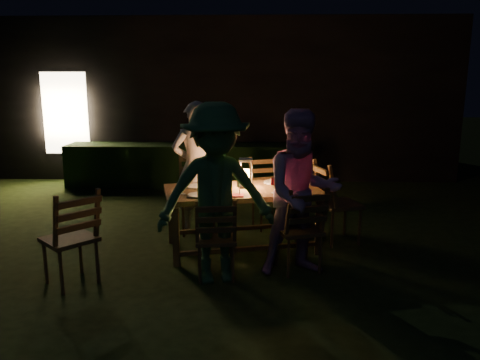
{
  "coord_description": "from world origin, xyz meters",
  "views": [
    {
      "loc": [
        1.01,
        -5.04,
        2.05
      ],
      "look_at": [
        0.81,
        0.62,
        0.8
      ],
      "focal_mm": 35.0,
      "sensor_mm": 36.0,
      "label": 1
    }
  ],
  "objects_px": {
    "bottle_table": "(222,178)",
    "side_table": "(220,177)",
    "chair_far_right": "(269,206)",
    "bottle_bucket_b": "(224,161)",
    "person_house_side": "(196,167)",
    "dining_table": "(243,195)",
    "lantern": "(246,175)",
    "chair_near_right": "(299,244)",
    "bottle_bucket_a": "(217,162)",
    "chair_end": "(337,217)",
    "person_opp_left": "(216,194)",
    "chair_far_left": "(198,208)",
    "chair_spare": "(72,255)",
    "person_opp_right": "(302,194)",
    "chair_near_left": "(216,252)",
    "ice_bucket": "(220,165)"
  },
  "relations": [
    {
      "from": "chair_near_right",
      "to": "chair_far_left",
      "type": "distance_m",
      "value": 1.79
    },
    {
      "from": "chair_far_left",
      "to": "person_opp_right",
      "type": "xyz_separation_m",
      "value": [
        1.26,
        -1.32,
        0.54
      ]
    },
    {
      "from": "chair_spare",
      "to": "bottle_bucket_b",
      "type": "height_order",
      "value": "chair_spare"
    },
    {
      "from": "chair_near_right",
      "to": "ice_bucket",
      "type": "bearing_deg",
      "value": 95.91
    },
    {
      "from": "dining_table",
      "to": "person_opp_left",
      "type": "relative_size",
      "value": 1.09
    },
    {
      "from": "chair_near_left",
      "to": "chair_far_right",
      "type": "bearing_deg",
      "value": 63.9
    },
    {
      "from": "dining_table",
      "to": "chair_far_right",
      "type": "height_order",
      "value": "chair_far_right"
    },
    {
      "from": "chair_far_right",
      "to": "chair_end",
      "type": "distance_m",
      "value": 1.03
    },
    {
      "from": "person_house_side",
      "to": "bottle_bucket_b",
      "type": "bearing_deg",
      "value": -120.87
    },
    {
      "from": "chair_end",
      "to": "chair_spare",
      "type": "bearing_deg",
      "value": -81.46
    },
    {
      "from": "lantern",
      "to": "bottle_bucket_b",
      "type": "xyz_separation_m",
      "value": [
        -0.38,
        1.6,
        -0.12
      ]
    },
    {
      "from": "ice_bucket",
      "to": "bottle_bucket_a",
      "type": "relative_size",
      "value": 0.94
    },
    {
      "from": "person_house_side",
      "to": "bottle_bucket_a",
      "type": "bearing_deg",
      "value": -116.31
    },
    {
      "from": "person_house_side",
      "to": "person_opp_left",
      "type": "bearing_deg",
      "value": 90.0
    },
    {
      "from": "dining_table",
      "to": "bottle_bucket_b",
      "type": "height_order",
      "value": "bottle_bucket_b"
    },
    {
      "from": "person_house_side",
      "to": "dining_table",
      "type": "bearing_deg",
      "value": 118.76
    },
    {
      "from": "chair_near_left",
      "to": "bottle_table",
      "type": "relative_size",
      "value": 3.29
    },
    {
      "from": "chair_spare",
      "to": "dining_table",
      "type": "bearing_deg",
      "value": -15.32
    },
    {
      "from": "chair_spare",
      "to": "side_table",
      "type": "xyz_separation_m",
      "value": [
        1.29,
        2.68,
        0.24
      ]
    },
    {
      "from": "chair_near_right",
      "to": "chair_end",
      "type": "distance_m",
      "value": 1.09
    },
    {
      "from": "chair_end",
      "to": "ice_bucket",
      "type": "relative_size",
      "value": 3.59
    },
    {
      "from": "chair_far_right",
      "to": "bottle_bucket_b",
      "type": "bearing_deg",
      "value": -67.88
    },
    {
      "from": "lantern",
      "to": "bottle_table",
      "type": "relative_size",
      "value": 1.25
    },
    {
      "from": "chair_near_left",
      "to": "chair_end",
      "type": "bearing_deg",
      "value": 31.48
    },
    {
      "from": "chair_far_left",
      "to": "bottle_bucket_a",
      "type": "xyz_separation_m",
      "value": [
        0.18,
        0.94,
        0.46
      ]
    },
    {
      "from": "chair_end",
      "to": "chair_spare",
      "type": "xyz_separation_m",
      "value": [
        -2.87,
        -1.36,
        -0.01
      ]
    },
    {
      "from": "dining_table",
      "to": "ice_bucket",
      "type": "distance_m",
      "value": 1.67
    },
    {
      "from": "chair_near_right",
      "to": "bottle_bucket_a",
      "type": "xyz_separation_m",
      "value": [
        -1.07,
        2.22,
        0.49
      ]
    },
    {
      "from": "bottle_table",
      "to": "side_table",
      "type": "relative_size",
      "value": 0.45
    },
    {
      "from": "dining_table",
      "to": "ice_bucket",
      "type": "relative_size",
      "value": 6.59
    },
    {
      "from": "dining_table",
      "to": "chair_end",
      "type": "distance_m",
      "value": 1.28
    },
    {
      "from": "dining_table",
      "to": "bottle_table",
      "type": "xyz_separation_m",
      "value": [
        -0.24,
        -0.06,
        0.21
      ]
    },
    {
      "from": "person_opp_left",
      "to": "bottle_bucket_a",
      "type": "xyz_separation_m",
      "value": [
        -0.21,
        2.48,
        -0.12
      ]
    },
    {
      "from": "bottle_bucket_b",
      "to": "bottle_table",
      "type": "bearing_deg",
      "value": -86.64
    },
    {
      "from": "dining_table",
      "to": "bottle_table",
      "type": "height_order",
      "value": "bottle_table"
    },
    {
      "from": "person_opp_right",
      "to": "bottle_table",
      "type": "bearing_deg",
      "value": 130.49
    },
    {
      "from": "person_opp_left",
      "to": "side_table",
      "type": "distance_m",
      "value": 2.55
    },
    {
      "from": "chair_far_left",
      "to": "chair_spare",
      "type": "distance_m",
      "value": 2.0
    },
    {
      "from": "person_opp_left",
      "to": "bottle_bucket_a",
      "type": "relative_size",
      "value": 5.69
    },
    {
      "from": "dining_table",
      "to": "person_house_side",
      "type": "relative_size",
      "value": 1.13
    },
    {
      "from": "chair_near_left",
      "to": "chair_near_right",
      "type": "distance_m",
      "value": 0.9
    },
    {
      "from": "bottle_table",
      "to": "ice_bucket",
      "type": "bearing_deg",
      "value": 95.14
    },
    {
      "from": "person_opp_left",
      "to": "bottle_bucket_b",
      "type": "xyz_separation_m",
      "value": [
        -0.11,
        2.56,
        -0.12
      ]
    },
    {
      "from": "chair_far_right",
      "to": "person_opp_left",
      "type": "bearing_deg",
      "value": 52.71
    },
    {
      "from": "person_opp_left",
      "to": "ice_bucket",
      "type": "height_order",
      "value": "person_opp_left"
    },
    {
      "from": "bottle_table",
      "to": "chair_spare",
      "type": "bearing_deg",
      "value": -145.21
    },
    {
      "from": "chair_far_right",
      "to": "chair_near_right",
      "type": "bearing_deg",
      "value": 81.23
    },
    {
      "from": "bottle_table",
      "to": "ice_bucket",
      "type": "height_order",
      "value": "bottle_table"
    },
    {
      "from": "lantern",
      "to": "bottle_bucket_b",
      "type": "relative_size",
      "value": 1.09
    },
    {
      "from": "person_opp_right",
      "to": "chair_end",
      "type": "bearing_deg",
      "value": 46.48
    }
  ]
}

